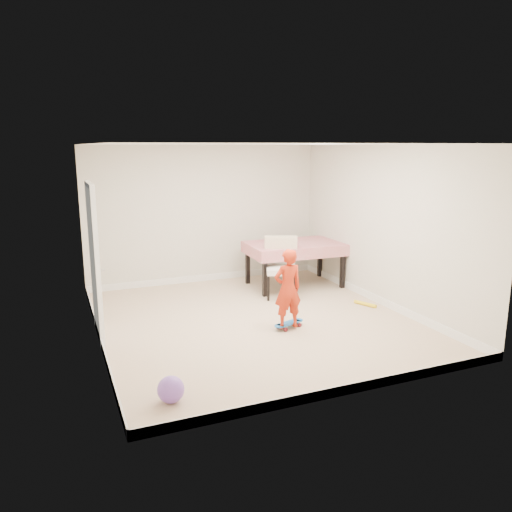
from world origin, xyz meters
name	(u,v)px	position (x,y,z in m)	size (l,w,h in m)	color
ground	(255,321)	(0.00, 0.00, 0.00)	(5.00, 5.00, 0.00)	tan
ceiling	(255,146)	(0.00, 0.00, 2.58)	(4.50, 5.00, 0.04)	white
wall_back	(205,215)	(0.00, 2.48, 1.30)	(4.50, 0.04, 2.60)	beige
wall_front	(349,276)	(0.00, -2.48, 1.30)	(4.50, 0.04, 2.60)	beige
wall_left	(95,247)	(-2.23, 0.00, 1.30)	(0.04, 5.00, 2.60)	beige
wall_right	(382,227)	(2.23, 0.00, 1.30)	(0.04, 5.00, 2.60)	beige
door	(95,263)	(-2.22, 0.30, 1.02)	(0.10, 0.94, 2.11)	white
baseboard_back	(207,278)	(0.00, 2.49, 0.06)	(4.50, 0.02, 0.12)	white
baseboard_front	(345,390)	(0.00, -2.49, 0.06)	(4.50, 0.02, 0.12)	white
baseboard_left	(100,338)	(-2.24, 0.00, 0.06)	(0.02, 5.00, 0.12)	white
baseboard_right	(379,300)	(2.24, 0.00, 0.06)	(0.02, 5.00, 0.12)	white
dining_table	(294,264)	(1.42, 1.52, 0.41)	(1.74, 1.09, 0.82)	red
dining_chair	(281,268)	(0.89, 0.97, 0.52)	(0.56, 0.64, 1.04)	white
skateboard	(289,325)	(0.34, -0.46, 0.04)	(0.52, 0.19, 0.08)	blue
child	(288,291)	(0.29, -0.52, 0.57)	(0.42, 0.27, 1.15)	red
balloon	(171,389)	(-1.73, -1.94, 0.14)	(0.28, 0.28, 0.28)	#8554CB
foam_toy	(365,304)	(1.96, -0.03, 0.03)	(0.06, 0.06, 0.40)	yellow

